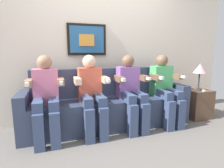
{
  "coord_description": "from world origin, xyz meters",
  "views": [
    {
      "loc": [
        -0.78,
        -2.24,
        1.14
      ],
      "look_at": [
        0.0,
        0.15,
        0.7
      ],
      "focal_mm": 28.65,
      "sensor_mm": 36.0,
      "label": 1
    }
  ],
  "objects_px": {
    "person_left_center": "(92,92)",
    "person_leftmost": "(46,95)",
    "person_right_center": "(131,89)",
    "spare_remote_on_table": "(202,90)",
    "table_lamp": "(200,70)",
    "person_rightmost": "(165,87)",
    "couch": "(108,107)",
    "side_table_right": "(197,103)"
  },
  "relations": [
    {
      "from": "person_right_center",
      "to": "side_table_right",
      "type": "xyz_separation_m",
      "value": [
        1.32,
        0.06,
        -0.36
      ]
    },
    {
      "from": "side_table_right",
      "to": "person_rightmost",
      "type": "bearing_deg",
      "value": -175.12
    },
    {
      "from": "person_leftmost",
      "to": "person_right_center",
      "type": "xyz_separation_m",
      "value": [
        1.19,
        0.0,
        0.0
      ]
    },
    {
      "from": "couch",
      "to": "person_rightmost",
      "type": "xyz_separation_m",
      "value": [
        0.89,
        -0.17,
        0.29
      ]
    },
    {
      "from": "person_rightmost",
      "to": "table_lamp",
      "type": "height_order",
      "value": "person_rightmost"
    },
    {
      "from": "person_right_center",
      "to": "person_rightmost",
      "type": "height_order",
      "value": "same"
    },
    {
      "from": "person_leftmost",
      "to": "person_rightmost",
      "type": "distance_m",
      "value": 1.78
    },
    {
      "from": "person_left_center",
      "to": "spare_remote_on_table",
      "type": "xyz_separation_m",
      "value": [
        1.91,
        -0.03,
        -0.1
      ]
    },
    {
      "from": "person_leftmost",
      "to": "spare_remote_on_table",
      "type": "distance_m",
      "value": 2.51
    },
    {
      "from": "side_table_right",
      "to": "spare_remote_on_table",
      "type": "xyz_separation_m",
      "value": [
        0.0,
        -0.09,
        0.26
      ]
    },
    {
      "from": "person_leftmost",
      "to": "person_rightmost",
      "type": "height_order",
      "value": "same"
    },
    {
      "from": "side_table_right",
      "to": "person_left_center",
      "type": "bearing_deg",
      "value": -178.17
    },
    {
      "from": "person_left_center",
      "to": "spare_remote_on_table",
      "type": "bearing_deg",
      "value": -0.89
    },
    {
      "from": "person_leftmost",
      "to": "table_lamp",
      "type": "height_order",
      "value": "person_leftmost"
    },
    {
      "from": "person_rightmost",
      "to": "side_table_right",
      "type": "xyz_separation_m",
      "value": [
        0.72,
        0.06,
        -0.36
      ]
    },
    {
      "from": "side_table_right",
      "to": "table_lamp",
      "type": "bearing_deg",
      "value": -130.02
    },
    {
      "from": "couch",
      "to": "person_leftmost",
      "type": "xyz_separation_m",
      "value": [
        -0.89,
        -0.17,
        0.29
      ]
    },
    {
      "from": "couch",
      "to": "side_table_right",
      "type": "xyz_separation_m",
      "value": [
        1.61,
        -0.11,
        -0.06
      ]
    },
    {
      "from": "couch",
      "to": "table_lamp",
      "type": "height_order",
      "value": "table_lamp"
    },
    {
      "from": "couch",
      "to": "spare_remote_on_table",
      "type": "bearing_deg",
      "value": -7.0
    },
    {
      "from": "person_right_center",
      "to": "table_lamp",
      "type": "distance_m",
      "value": 1.3
    },
    {
      "from": "person_left_center",
      "to": "spare_remote_on_table",
      "type": "height_order",
      "value": "person_left_center"
    },
    {
      "from": "person_left_center",
      "to": "person_right_center",
      "type": "distance_m",
      "value": 0.59
    },
    {
      "from": "couch",
      "to": "person_right_center",
      "type": "xyz_separation_m",
      "value": [
        0.3,
        -0.17,
        0.29
      ]
    },
    {
      "from": "person_left_center",
      "to": "side_table_right",
      "type": "bearing_deg",
      "value": 1.83
    },
    {
      "from": "person_left_center",
      "to": "table_lamp",
      "type": "relative_size",
      "value": 2.41
    },
    {
      "from": "couch",
      "to": "person_right_center",
      "type": "distance_m",
      "value": 0.45
    },
    {
      "from": "table_lamp",
      "to": "person_rightmost",
      "type": "bearing_deg",
      "value": -178.49
    },
    {
      "from": "person_rightmost",
      "to": "person_right_center",
      "type": "bearing_deg",
      "value": 180.0
    },
    {
      "from": "couch",
      "to": "person_leftmost",
      "type": "bearing_deg",
      "value": -169.27
    },
    {
      "from": "person_rightmost",
      "to": "table_lamp",
      "type": "relative_size",
      "value": 2.41
    },
    {
      "from": "person_leftmost",
      "to": "person_right_center",
      "type": "distance_m",
      "value": 1.19
    },
    {
      "from": "person_left_center",
      "to": "person_leftmost",
      "type": "bearing_deg",
      "value": -179.96
    },
    {
      "from": "couch",
      "to": "person_right_center",
      "type": "relative_size",
      "value": 2.27
    },
    {
      "from": "person_left_center",
      "to": "person_right_center",
      "type": "xyz_separation_m",
      "value": [
        0.59,
        -0.0,
        0.0
      ]
    },
    {
      "from": "table_lamp",
      "to": "spare_remote_on_table",
      "type": "bearing_deg",
      "value": -50.81
    },
    {
      "from": "spare_remote_on_table",
      "to": "side_table_right",
      "type": "bearing_deg",
      "value": 91.31
    },
    {
      "from": "person_leftmost",
      "to": "table_lamp",
      "type": "relative_size",
      "value": 2.41
    },
    {
      "from": "table_lamp",
      "to": "spare_remote_on_table",
      "type": "xyz_separation_m",
      "value": [
        0.04,
        -0.05,
        -0.35
      ]
    },
    {
      "from": "person_leftmost",
      "to": "person_right_center",
      "type": "height_order",
      "value": "same"
    },
    {
      "from": "couch",
      "to": "table_lamp",
      "type": "distance_m",
      "value": 1.68
    },
    {
      "from": "person_right_center",
      "to": "spare_remote_on_table",
      "type": "bearing_deg",
      "value": -1.27
    }
  ]
}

